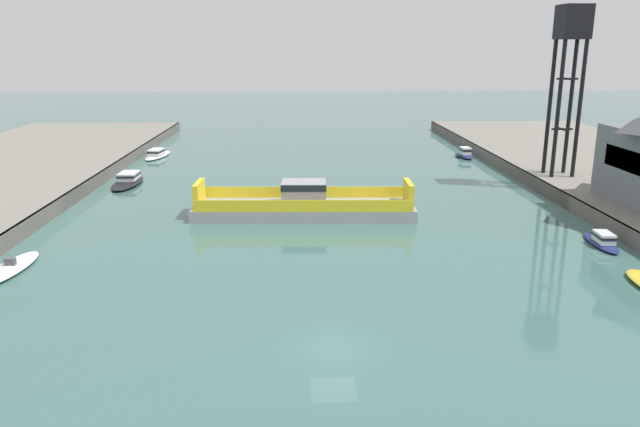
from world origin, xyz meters
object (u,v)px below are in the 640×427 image
object	(u,v)px
moored_boat_mid_left	(128,180)
crane_tower	(571,45)
chain_ferry	(304,205)
moored_boat_mid_right	(11,268)
moored_boat_near_left	(157,154)
moored_boat_near_right	(602,240)
moored_boat_far_left	(464,154)

from	to	relation	value
moored_boat_mid_left	crane_tower	world-z (taller)	crane_tower
chain_ferry	moored_boat_mid_right	distance (m)	25.50
moored_boat_mid_left	moored_boat_mid_right	xyz separation A→B (m)	(-0.79, -28.48, -0.28)
chain_ferry	crane_tower	world-z (taller)	crane_tower
moored_boat_near_left	crane_tower	world-z (taller)	crane_tower
moored_boat_near_right	moored_boat_mid_right	size ratio (longest dim) A/B	0.78
moored_boat_near_right	moored_boat_mid_right	distance (m)	45.46
moored_boat_near_right	moored_boat_far_left	size ratio (longest dim) A/B	1.07
moored_boat_near_left	moored_boat_near_right	world-z (taller)	moored_boat_near_left
moored_boat_near_right	moored_boat_mid_right	bearing A→B (deg)	-174.89
moored_boat_near_right	moored_boat_mid_left	distance (m)	50.75
moored_boat_near_right	moored_boat_mid_left	xyz separation A→B (m)	(-44.49, 24.43, 0.08)
moored_boat_near_left	moored_boat_far_left	xyz separation A→B (m)	(45.06, -2.23, 0.12)
crane_tower	chain_ferry	bearing A→B (deg)	-159.48
chain_ferry	moored_boat_near_left	size ratio (longest dim) A/B	2.46
moored_boat_near_left	moored_boat_mid_left	size ratio (longest dim) A/B	1.01
moored_boat_mid_right	moored_boat_mid_left	bearing A→B (deg)	88.41
moored_boat_mid_left	crane_tower	bearing A→B (deg)	-4.06
moored_boat_near_left	moored_boat_near_right	size ratio (longest dim) A/B	1.49
moored_boat_near_left	moored_boat_mid_right	world-z (taller)	moored_boat_near_left
moored_boat_near_right	crane_tower	xyz separation A→B (m)	(5.04, 20.91, 15.31)
moored_boat_mid_left	moored_boat_far_left	size ratio (longest dim) A/B	1.57
chain_ferry	moored_boat_far_left	size ratio (longest dim) A/B	3.92
moored_boat_far_left	crane_tower	bearing A→B (deg)	-75.41
moored_boat_mid_right	crane_tower	distance (m)	58.28
moored_boat_near_left	moored_boat_far_left	distance (m)	45.12
moored_boat_mid_left	moored_boat_near_right	bearing A→B (deg)	-28.77
moored_boat_far_left	crane_tower	size ratio (longest dim) A/B	0.29
crane_tower	moored_boat_near_right	bearing A→B (deg)	-103.56
moored_boat_near_left	crane_tower	distance (m)	57.07
moored_boat_far_left	moored_boat_mid_left	bearing A→B (deg)	-159.57
moored_boat_near_right	moored_boat_mid_right	xyz separation A→B (m)	(-45.28, -4.05, -0.21)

